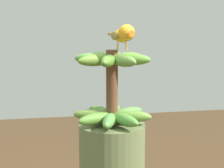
{
  "coord_description": "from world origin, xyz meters",
  "views": [
    {
      "loc": [
        0.21,
        1.13,
        1.32
      ],
      "look_at": [
        0.0,
        0.0,
        1.13
      ],
      "focal_mm": 59.76,
      "sensor_mm": 36.0,
      "label": 1
    }
  ],
  "objects": [
    {
      "name": "banana_bunch",
      "position": [
        -0.0,
        -0.0,
        1.12
      ],
      "size": [
        0.25,
        0.25,
        0.24
      ],
      "color": "brown",
      "rests_on": "banana_tree"
    },
    {
      "name": "perched_bird",
      "position": [
        -0.03,
        0.03,
        1.28
      ],
      "size": [
        0.06,
        0.2,
        0.08
      ],
      "color": "#C68933",
      "rests_on": "banana_bunch"
    }
  ]
}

